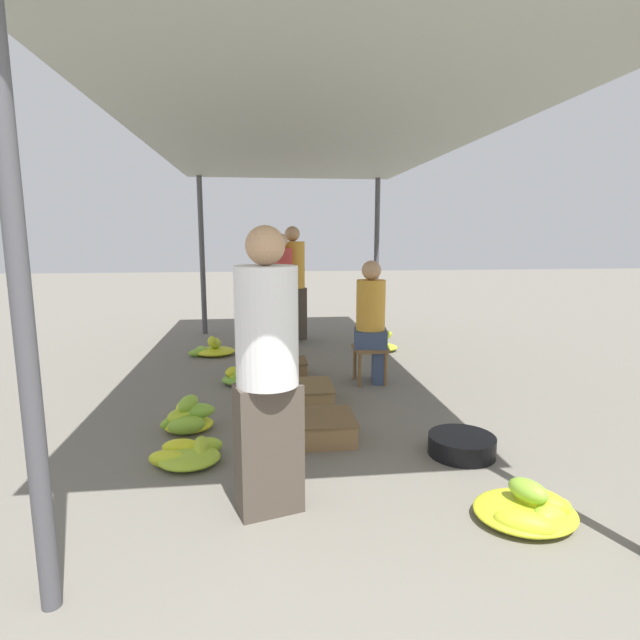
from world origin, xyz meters
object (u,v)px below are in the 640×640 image
at_px(vendor_foreground, 267,369).
at_px(banana_pile_left_3, 212,349).
at_px(shopper_walking_mid, 281,287).
at_px(shopper_walking_far, 293,282).
at_px(banana_pile_right_0, 382,342).
at_px(vendor_seated, 372,320).
at_px(basin_black, 462,445).
at_px(crate_mid, 323,427).
at_px(banana_pile_left_0, 189,454).
at_px(banana_pile_left_1, 188,418).
at_px(banana_pile_left_2, 240,377).
at_px(crate_near, 304,394).
at_px(stool, 370,353).
at_px(banana_pile_right_1, 531,509).
at_px(crate_far, 288,368).

xyz_separation_m(vendor_foreground, banana_pile_left_3, (-0.68, 3.81, -0.75)).
xyz_separation_m(banana_pile_left_3, shopper_walking_mid, (0.93, 0.59, 0.74)).
bearing_deg(vendor_foreground, banana_pile_left_3, 100.06).
bearing_deg(shopper_walking_far, banana_pile_right_0, -37.90).
distance_m(vendor_seated, basin_black, 1.93).
distance_m(banana_pile_right_0, crate_mid, 3.07).
bearing_deg(banana_pile_right_0, banana_pile_left_0, -124.14).
relative_size(vendor_seated, shopper_walking_mid, 0.82).
height_order(banana_pile_left_1, shopper_walking_mid, shopper_walking_mid).
relative_size(banana_pile_left_2, crate_near, 0.88).
bearing_deg(banana_pile_left_1, banana_pile_right_0, 49.27).
bearing_deg(basin_black, crate_mid, 157.91).
bearing_deg(stool, banana_pile_left_1, -146.33).
xyz_separation_m(vendor_foreground, banana_pile_left_1, (-0.63, 1.24, -0.72)).
relative_size(stool, banana_pile_left_1, 0.80).
relative_size(banana_pile_right_1, crate_mid, 1.21).
bearing_deg(shopper_walking_mid, banana_pile_left_3, -147.37).
bearing_deg(banana_pile_left_3, banana_pile_left_2, -72.82).
distance_m(shopper_walking_mid, shopper_walking_far, 0.35).
bearing_deg(shopper_walking_mid, vendor_seated, -66.68).
bearing_deg(crate_far, banana_pile_left_3, 129.99).
height_order(banana_pile_right_0, shopper_walking_far, shopper_walking_far).
relative_size(banana_pile_left_1, crate_far, 1.17).
relative_size(banana_pile_left_0, banana_pile_left_2, 1.06).
distance_m(vendor_seated, banana_pile_right_0, 1.59).
distance_m(vendor_foreground, banana_pile_left_2, 2.62).
bearing_deg(basin_black, crate_near, 129.33).
distance_m(banana_pile_left_3, crate_far, 1.44).
bearing_deg(banana_pile_left_2, vendor_foreground, -83.83).
relative_size(banana_pile_right_1, crate_far, 1.39).
relative_size(stool, shopper_walking_far, 0.23).
bearing_deg(shopper_walking_far, crate_far, -95.44).
height_order(crate_near, shopper_walking_far, shopper_walking_far).
relative_size(crate_far, shopper_walking_mid, 0.26).
height_order(banana_pile_left_3, banana_pile_right_1, banana_pile_left_3).
xyz_separation_m(banana_pile_left_0, banana_pile_right_0, (2.12, 3.13, 0.06)).
bearing_deg(stool, vendor_foreground, -114.71).
bearing_deg(crate_mid, stool, 64.72).
bearing_deg(banana_pile_left_0, banana_pile_right_1, -26.23).
bearing_deg(crate_mid, banana_pile_right_1, -51.53).
bearing_deg(vendor_seated, basin_black, -82.09).
height_order(vendor_foreground, banana_pile_right_0, vendor_foreground).
height_order(vendor_foreground, vendor_seated, vendor_foreground).
bearing_deg(banana_pile_left_0, vendor_foreground, -51.48).
bearing_deg(banana_pile_left_3, crate_mid, -68.93).
distance_m(stool, shopper_walking_far, 2.47).
bearing_deg(banana_pile_right_0, stool, -108.88).
distance_m(banana_pile_left_1, crate_near, 1.14).
height_order(crate_near, crate_far, crate_far).
distance_m(banana_pile_left_1, banana_pile_left_3, 2.57).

